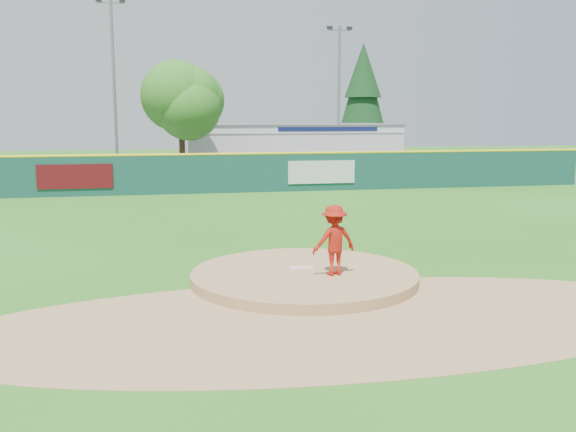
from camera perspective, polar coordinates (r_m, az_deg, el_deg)
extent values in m
plane|color=#286B19|center=(15.67, 1.44, -5.83)|extent=(120.00, 120.00, 0.00)
cylinder|color=#9E774C|center=(15.67, 1.44, -5.83)|extent=(5.50, 5.50, 0.50)
cube|color=white|center=(15.89, 1.20, -4.62)|extent=(0.60, 0.15, 0.04)
cylinder|color=#9E774C|center=(12.88, 4.42, -9.16)|extent=(15.40, 15.40, 0.01)
cube|color=#38383A|center=(42.10, -6.69, 3.53)|extent=(44.00, 16.00, 0.02)
imported|color=#A0180D|center=(15.15, 4.12, -2.16)|extent=(1.19, 0.84, 1.67)
imported|color=white|center=(37.95, -10.56, 4.03)|extent=(6.02, 3.78, 1.55)
cube|color=silver|center=(47.76, 0.01, 6.15)|extent=(15.00, 8.00, 3.20)
cube|color=white|center=(43.77, 1.05, 7.72)|extent=(15.00, 0.06, 0.55)
cube|color=#0F194C|center=(44.21, 3.62, 7.72)|extent=(7.00, 0.03, 0.28)
cube|color=#59595B|center=(47.70, 0.01, 8.13)|extent=(15.20, 8.20, 0.12)
cube|color=#520B10|center=(33.09, -18.41, 3.35)|extent=(3.60, 0.04, 1.20)
cube|color=silver|center=(33.87, 3.01, 3.92)|extent=(3.60, 0.04, 1.20)
cube|color=#133F39|center=(33.08, -5.45, 3.77)|extent=(40.00, 0.10, 2.00)
cylinder|color=yellow|center=(33.01, -5.48, 5.50)|extent=(40.00, 0.14, 0.14)
cylinder|color=#382314|center=(39.89, -9.37, 5.02)|extent=(0.36, 0.36, 2.60)
sphere|color=#387F23|center=(39.80, -9.49, 9.71)|extent=(5.60, 5.60, 5.60)
cylinder|color=#382314|center=(53.44, 6.57, 5.54)|extent=(0.40, 0.40, 1.60)
cone|color=#113A16|center=(53.36, 6.67, 10.64)|extent=(4.40, 4.40, 7.90)
cylinder|color=gray|center=(41.88, -15.19, 10.77)|extent=(0.20, 0.20, 11.00)
cube|color=gray|center=(42.38, -15.50, 17.81)|extent=(1.60, 0.10, 0.10)
cube|color=black|center=(42.46, -16.49, 17.95)|extent=(0.35, 0.25, 0.20)
cube|color=black|center=(42.37, -14.51, 18.05)|extent=(0.35, 0.25, 0.20)
cylinder|color=gray|center=(45.49, 4.53, 10.26)|extent=(0.20, 0.20, 10.00)
cube|color=gray|center=(45.83, 4.61, 16.15)|extent=(1.60, 0.10, 0.10)
cube|color=black|center=(45.67, 3.73, 16.37)|extent=(0.35, 0.25, 0.20)
cube|color=black|center=(46.05, 5.48, 16.29)|extent=(0.35, 0.25, 0.20)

